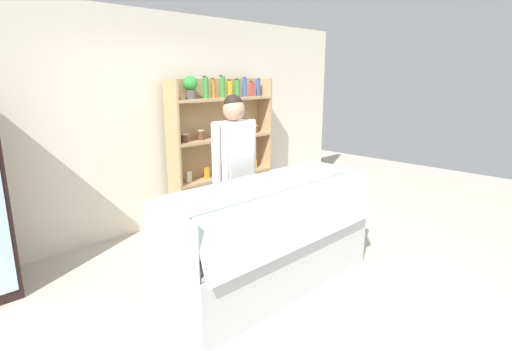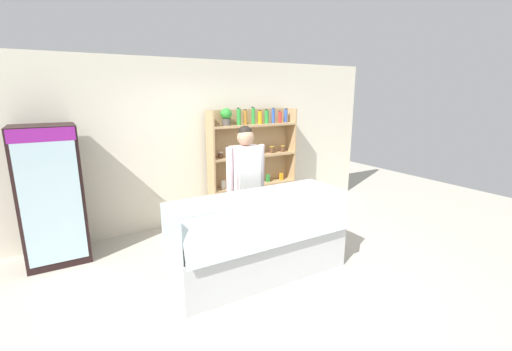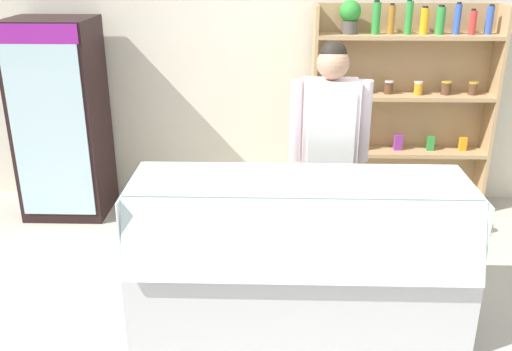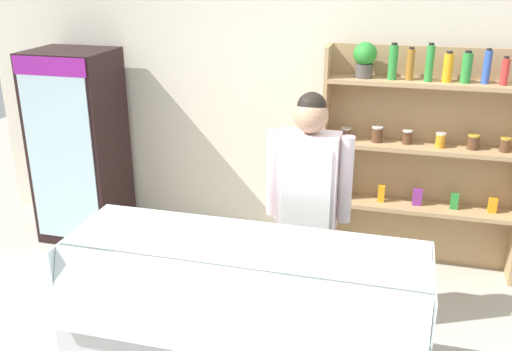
% 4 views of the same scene
% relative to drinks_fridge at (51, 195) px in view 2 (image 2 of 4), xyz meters
% --- Properties ---
extents(ground_plane, '(12.00, 12.00, 0.00)m').
position_rel_drinks_fridge_xyz_m(ground_plane, '(2.31, -1.59, -0.90)').
color(ground_plane, '#B7B2A3').
extents(back_wall, '(6.80, 0.10, 2.70)m').
position_rel_drinks_fridge_xyz_m(back_wall, '(2.31, 0.46, 0.45)').
color(back_wall, silver).
rests_on(back_wall, ground).
extents(drinks_fridge, '(0.73, 0.64, 1.79)m').
position_rel_drinks_fridge_xyz_m(drinks_fridge, '(0.00, 0.00, 0.00)').
color(drinks_fridge, black).
rests_on(drinks_fridge, ground).
extents(shelving_unit, '(1.64, 0.29, 1.94)m').
position_rel_drinks_fridge_xyz_m(shelving_unit, '(3.07, 0.20, 0.19)').
color(shelving_unit, tan).
rests_on(shelving_unit, ground).
extents(deli_display_case, '(2.13, 0.79, 1.01)m').
position_rel_drinks_fridge_xyz_m(deli_display_case, '(2.08, -1.69, -0.58)').
color(deli_display_case, silver).
rests_on(deli_display_case, ground).
extents(shop_clerk, '(0.59, 0.25, 1.75)m').
position_rel_drinks_fridge_xyz_m(shop_clerk, '(2.33, -0.94, 0.15)').
color(shop_clerk, '#4C4233').
rests_on(shop_clerk, ground).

